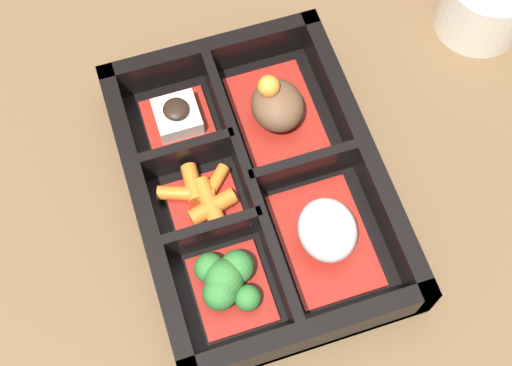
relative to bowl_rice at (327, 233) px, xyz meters
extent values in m
plane|color=brown|center=(-0.06, -0.04, -0.03)|extent=(3.00, 3.00, 0.00)
cube|color=black|center=(-0.06, -0.04, -0.03)|extent=(0.27, 0.20, 0.01)
cube|color=black|center=(-0.06, -0.13, -0.01)|extent=(0.27, 0.01, 0.04)
cube|color=black|center=(-0.06, 0.05, -0.01)|extent=(0.27, 0.01, 0.04)
cube|color=black|center=(-0.19, -0.04, -0.01)|extent=(0.01, 0.20, 0.04)
cube|color=black|center=(0.07, -0.04, -0.01)|extent=(0.01, 0.20, 0.04)
cube|color=black|center=(-0.06, -0.04, -0.01)|extent=(0.24, 0.01, 0.04)
cube|color=black|center=(-0.10, -0.08, -0.01)|extent=(0.01, 0.08, 0.04)
cube|color=black|center=(-0.03, -0.08, -0.01)|extent=(0.01, 0.08, 0.04)
cube|color=black|center=(-0.06, 0.00, -0.01)|extent=(0.01, 0.09, 0.04)
cube|color=maroon|center=(-0.12, 0.00, -0.02)|extent=(0.10, 0.07, 0.01)
ellipsoid|color=brown|center=(-0.12, 0.00, 0.00)|extent=(0.05, 0.04, 0.03)
sphere|color=orange|center=(-0.13, -0.01, 0.02)|extent=(0.02, 0.02, 0.02)
cube|color=maroon|center=(0.00, 0.00, -0.02)|extent=(0.10, 0.07, 0.01)
ellipsoid|color=silver|center=(0.00, 0.00, 0.01)|extent=(0.05, 0.05, 0.04)
cube|color=maroon|center=(-0.14, -0.08, -0.02)|extent=(0.06, 0.06, 0.01)
cube|color=beige|center=(-0.14, -0.08, -0.01)|extent=(0.04, 0.04, 0.02)
ellipsoid|color=black|center=(-0.14, -0.08, 0.01)|extent=(0.02, 0.02, 0.01)
cube|color=maroon|center=(-0.06, -0.08, -0.02)|extent=(0.05, 0.06, 0.01)
cylinder|color=#D1661E|center=(-0.05, -0.08, -0.01)|extent=(0.02, 0.04, 0.01)
cylinder|color=#D1661E|center=(-0.08, -0.09, -0.01)|extent=(0.03, 0.01, 0.01)
cylinder|color=#D1661E|center=(-0.05, -0.08, -0.01)|extent=(0.05, 0.02, 0.01)
cylinder|color=#D1661E|center=(-0.07, -0.07, -0.01)|extent=(0.03, 0.03, 0.01)
cylinder|color=#D1661E|center=(-0.07, -0.09, -0.01)|extent=(0.03, 0.05, 0.01)
cube|color=maroon|center=(0.02, -0.08, -0.02)|extent=(0.07, 0.06, 0.01)
sphere|color=#2D6B2D|center=(0.00, -0.09, 0.00)|extent=(0.02, 0.02, 0.02)
sphere|color=#2D6B2D|center=(0.00, -0.07, 0.00)|extent=(0.03, 0.03, 0.03)
sphere|color=#2D6B2D|center=(0.02, -0.09, 0.00)|extent=(0.03, 0.03, 0.03)
sphere|color=#2D6B2D|center=(0.01, -0.09, 0.00)|extent=(0.03, 0.03, 0.03)
sphere|color=#2D6B2D|center=(0.03, -0.07, -0.01)|extent=(0.02, 0.02, 0.02)
sphere|color=#2D6B2D|center=(0.01, -0.09, 0.00)|extent=(0.03, 0.03, 0.03)
cylinder|color=beige|center=(-0.17, 0.21, 0.00)|extent=(0.08, 0.08, 0.06)
camera|label=1|loc=(0.17, -0.11, 0.52)|focal=50.00mm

